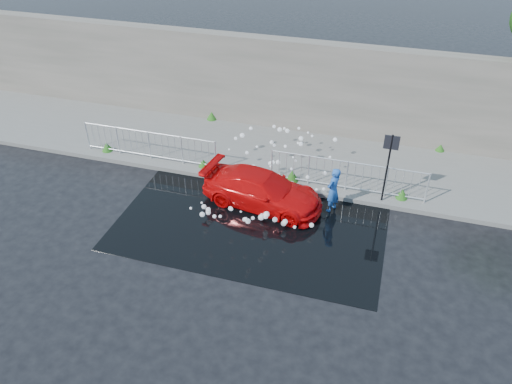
# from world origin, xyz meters

# --- Properties ---
(ground) EXTENTS (90.00, 90.00, 0.00)m
(ground) POSITION_xyz_m (0.00, 0.00, 0.00)
(ground) COLOR black
(ground) RESTS_ON ground
(pavement) EXTENTS (30.00, 4.00, 0.15)m
(pavement) POSITION_xyz_m (0.00, 5.00, 0.07)
(pavement) COLOR slate
(pavement) RESTS_ON ground
(curb) EXTENTS (30.00, 0.25, 0.16)m
(curb) POSITION_xyz_m (0.00, 3.00, 0.08)
(curb) COLOR slate
(curb) RESTS_ON ground
(retaining_wall) EXTENTS (30.00, 0.60, 3.50)m
(retaining_wall) POSITION_xyz_m (0.00, 7.20, 1.90)
(retaining_wall) COLOR #5E5A4F
(retaining_wall) RESTS_ON pavement
(puddle) EXTENTS (8.00, 5.00, 0.01)m
(puddle) POSITION_xyz_m (0.50, 1.00, 0.01)
(puddle) COLOR black
(puddle) RESTS_ON ground
(sign_post) EXTENTS (0.45, 0.06, 2.50)m
(sign_post) POSITION_xyz_m (4.20, 3.10, 1.72)
(sign_post) COLOR black
(sign_post) RESTS_ON ground
(railing_left) EXTENTS (5.05, 0.05, 1.10)m
(railing_left) POSITION_xyz_m (-4.00, 3.35, 0.74)
(railing_left) COLOR silver
(railing_left) RESTS_ON pavement
(railing_right) EXTENTS (5.05, 0.05, 1.10)m
(railing_right) POSITION_xyz_m (3.00, 3.35, 0.74)
(railing_right) COLOR silver
(railing_right) RESTS_ON pavement
(weeds) EXTENTS (12.17, 3.93, 0.40)m
(weeds) POSITION_xyz_m (-0.15, 4.42, 0.32)
(weeds) COLOR #165416
(weeds) RESTS_ON pavement
(water_spray) EXTENTS (3.66, 5.84, 1.03)m
(water_spray) POSITION_xyz_m (0.52, 2.64, 0.66)
(water_spray) COLOR white
(water_spray) RESTS_ON ground
(red_car) EXTENTS (4.04, 2.12, 1.12)m
(red_car) POSITION_xyz_m (0.56, 2.00, 0.56)
(red_car) COLOR red
(red_car) RESTS_ON ground
(person) EXTENTS (0.56, 0.66, 1.52)m
(person) POSITION_xyz_m (2.72, 2.34, 0.76)
(person) COLOR blue
(person) RESTS_ON ground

